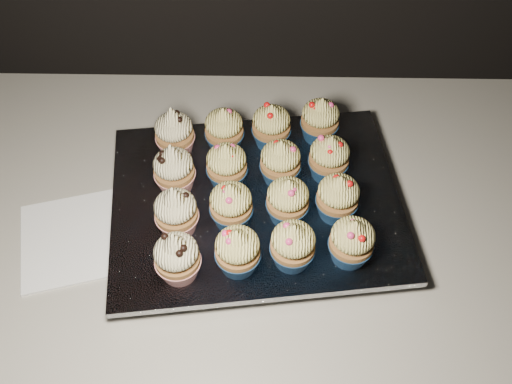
% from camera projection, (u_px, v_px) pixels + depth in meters
% --- Properties ---
extents(cabinet, '(2.40, 0.60, 0.86)m').
position_uv_depth(cabinet, '(264.00, 327.00, 1.28)').
color(cabinet, black).
rests_on(cabinet, ground).
extents(worktop, '(2.44, 0.64, 0.04)m').
position_uv_depth(worktop, '(267.00, 207.00, 0.93)').
color(worktop, beige).
rests_on(worktop, cabinet).
extents(napkin, '(0.20, 0.20, 0.00)m').
position_uv_depth(napkin, '(76.00, 238.00, 0.86)').
color(napkin, white).
rests_on(napkin, worktop).
extents(baking_tray, '(0.44, 0.36, 0.02)m').
position_uv_depth(baking_tray, '(256.00, 207.00, 0.89)').
color(baking_tray, black).
rests_on(baking_tray, worktop).
extents(foil_lining, '(0.48, 0.39, 0.01)m').
position_uv_depth(foil_lining, '(256.00, 201.00, 0.88)').
color(foil_lining, silver).
rests_on(foil_lining, baking_tray).
extents(cupcake_0, '(0.06, 0.06, 0.10)m').
position_uv_depth(cupcake_0, '(177.00, 257.00, 0.76)').
color(cupcake_0, '#A31618').
rests_on(cupcake_0, foil_lining).
extents(cupcake_1, '(0.06, 0.06, 0.08)m').
position_uv_depth(cupcake_1, '(238.00, 251.00, 0.77)').
color(cupcake_1, navy).
rests_on(cupcake_1, foil_lining).
extents(cupcake_2, '(0.06, 0.06, 0.08)m').
position_uv_depth(cupcake_2, '(293.00, 245.00, 0.77)').
color(cupcake_2, navy).
rests_on(cupcake_2, foil_lining).
extents(cupcake_3, '(0.06, 0.06, 0.08)m').
position_uv_depth(cupcake_3, '(352.00, 241.00, 0.78)').
color(cupcake_3, navy).
rests_on(cupcake_3, foil_lining).
extents(cupcake_4, '(0.06, 0.06, 0.10)m').
position_uv_depth(cupcake_4, '(176.00, 212.00, 0.81)').
color(cupcake_4, '#A31618').
rests_on(cupcake_4, foil_lining).
extents(cupcake_5, '(0.06, 0.06, 0.08)m').
position_uv_depth(cupcake_5, '(231.00, 205.00, 0.82)').
color(cupcake_5, navy).
rests_on(cupcake_5, foil_lining).
extents(cupcake_6, '(0.06, 0.06, 0.08)m').
position_uv_depth(cupcake_6, '(288.00, 201.00, 0.82)').
color(cupcake_6, navy).
rests_on(cupcake_6, foil_lining).
extents(cupcake_7, '(0.06, 0.06, 0.08)m').
position_uv_depth(cupcake_7, '(338.00, 197.00, 0.82)').
color(cupcake_7, navy).
rests_on(cupcake_7, foil_lining).
extents(cupcake_8, '(0.06, 0.06, 0.10)m').
position_uv_depth(cupcake_8, '(174.00, 169.00, 0.86)').
color(cupcake_8, '#A31618').
rests_on(cupcake_8, foil_lining).
extents(cupcake_9, '(0.06, 0.06, 0.08)m').
position_uv_depth(cupcake_9, '(227.00, 165.00, 0.86)').
color(cupcake_9, navy).
rests_on(cupcake_9, foil_lining).
extents(cupcake_10, '(0.06, 0.06, 0.08)m').
position_uv_depth(cupcake_10, '(280.00, 162.00, 0.87)').
color(cupcake_10, navy).
rests_on(cupcake_10, foil_lining).
extents(cupcake_11, '(0.06, 0.06, 0.08)m').
position_uv_depth(cupcake_11, '(329.00, 158.00, 0.87)').
color(cupcake_11, navy).
rests_on(cupcake_11, foil_lining).
extents(cupcake_12, '(0.06, 0.06, 0.10)m').
position_uv_depth(cupcake_12, '(174.00, 133.00, 0.90)').
color(cupcake_12, '#A31618').
rests_on(cupcake_12, foil_lining).
extents(cupcake_13, '(0.06, 0.06, 0.08)m').
position_uv_depth(cupcake_13, '(224.00, 130.00, 0.91)').
color(cupcake_13, navy).
rests_on(cupcake_13, foil_lining).
extents(cupcake_14, '(0.06, 0.06, 0.08)m').
position_uv_depth(cupcake_14, '(271.00, 126.00, 0.91)').
color(cupcake_14, navy).
rests_on(cupcake_14, foil_lining).
extents(cupcake_15, '(0.06, 0.06, 0.08)m').
position_uv_depth(cupcake_15, '(320.00, 120.00, 0.92)').
color(cupcake_15, navy).
rests_on(cupcake_15, foil_lining).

